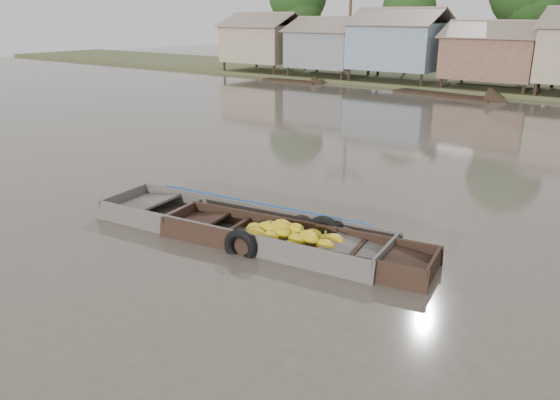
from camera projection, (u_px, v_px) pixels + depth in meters
The scene contains 3 objects.
ground at pixel (254, 249), 12.05m from camera, with size 120.00×120.00×0.00m, color #4F453C.
banana_boat at pixel (288, 241), 12.02m from camera, with size 6.39×2.51×0.88m.
viewer_boat at pixel (239, 231), 12.93m from camera, with size 7.60×2.87×0.60m.
Camera 1 is at (7.07, -8.51, 4.94)m, focal length 35.00 mm.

